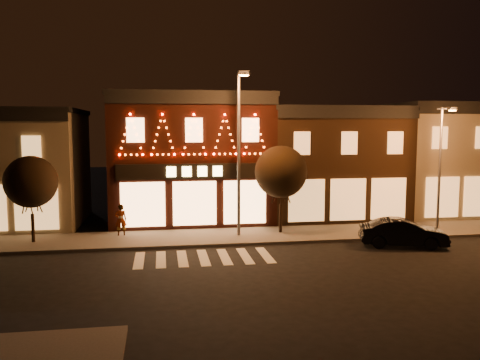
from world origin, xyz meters
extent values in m
plane|color=black|center=(0.00, 0.00, 0.00)|extent=(120.00, 120.00, 0.00)
cube|color=#47423D|center=(2.00, 8.00, 0.07)|extent=(44.00, 4.00, 0.15)
cube|color=black|center=(0.00, 14.00, 4.00)|extent=(10.00, 8.00, 8.00)
cube|color=black|center=(0.00, 14.00, 8.15)|extent=(10.20, 8.20, 0.30)
cube|color=black|center=(0.00, 9.95, 7.75)|extent=(10.00, 0.25, 0.50)
cube|color=black|center=(0.00, 9.90, 3.60)|extent=(9.00, 0.15, 0.90)
cube|color=#FFD87F|center=(0.00, 9.80, 3.60)|extent=(3.40, 0.08, 0.60)
cube|color=#311E11|center=(9.50, 14.00, 3.60)|extent=(9.00, 8.00, 7.20)
cube|color=black|center=(9.50, 14.00, 7.35)|extent=(9.20, 8.20, 0.30)
cube|color=black|center=(9.50, 9.95, 6.95)|extent=(9.00, 0.25, 0.50)
cube|color=#796F56|center=(18.50, 14.00, 3.75)|extent=(9.00, 8.00, 7.50)
cube|color=black|center=(18.50, 14.00, 7.65)|extent=(9.20, 8.20, 0.30)
cylinder|color=#59595E|center=(2.32, 7.96, 4.61)|extent=(0.18, 0.18, 8.92)
cylinder|color=#59595E|center=(2.30, 7.07, 8.96)|extent=(0.14, 1.79, 0.11)
cube|color=#59595E|center=(2.29, 6.18, 8.90)|extent=(0.56, 0.32, 0.20)
cube|color=orange|center=(2.29, 6.18, 8.78)|extent=(0.43, 0.23, 0.06)
cylinder|color=#59595E|center=(13.54, 6.60, 3.71)|extent=(0.14, 0.14, 7.12)
cylinder|color=#59595E|center=(13.40, 5.90, 7.18)|extent=(0.37, 1.41, 0.09)
cube|color=#59595E|center=(13.26, 5.20, 7.14)|extent=(0.49, 0.33, 0.16)
cube|color=orange|center=(13.26, 5.20, 7.04)|extent=(0.37, 0.24, 0.04)
cylinder|color=black|center=(-8.63, 8.03, 0.89)|extent=(0.17, 0.17, 1.49)
sphere|color=black|center=(-8.63, 8.03, 3.34)|extent=(2.72, 2.72, 2.72)
cylinder|color=black|center=(4.81, 8.33, 0.96)|extent=(0.18, 0.18, 1.63)
sphere|color=black|center=(4.81, 8.33, 3.64)|extent=(2.98, 2.98, 2.98)
imported|color=black|center=(10.41, 4.57, 0.72)|extent=(4.62, 2.64, 1.44)
imported|color=gray|center=(-4.19, 8.95, 1.02)|extent=(0.67, 0.48, 1.74)
camera|label=1|loc=(-1.90, -18.78, 6.16)|focal=36.81mm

